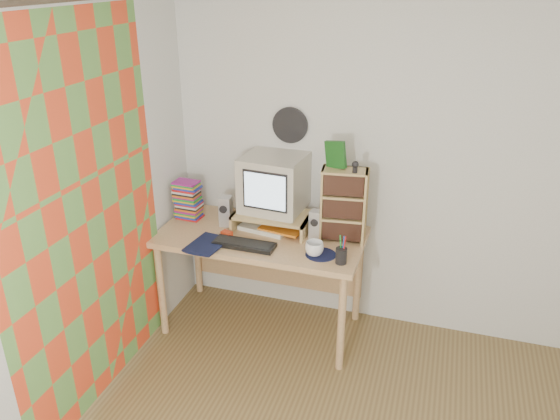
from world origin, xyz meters
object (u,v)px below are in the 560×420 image
Objects in this scene: dvd_stack at (188,202)px; diary at (194,240)px; cd_rack at (343,205)px; mug at (314,249)px; crt_monitor at (272,185)px; desk at (264,247)px; keyboard at (244,244)px.

dvd_stack is 0.96× the size of diary.
cd_rack reaches higher than diary.
crt_monitor is at bearing 139.71° from mug.
cd_rack is 4.18× the size of mug.
mug is 0.80m from diary.
desk is at bearing -0.04° from dvd_stack.
dvd_stack reaches higher than mug.
cd_rack is 0.36m from mug.
crt_monitor is at bearing 51.88° from diary.
desk is at bearing 81.57° from keyboard.
keyboard is 1.68× the size of dvd_stack.
dvd_stack is at bearing 173.20° from cd_rack.
diary reaches higher than keyboard.
mug is (-0.12, -0.28, -0.20)m from cd_rack.
keyboard is (-0.04, -0.26, 0.15)m from desk.
cd_rack is (1.13, 0.01, 0.12)m from dvd_stack.
cd_rack is at bearing 67.18° from mug.
crt_monitor reaches higher than diary.
cd_rack is (0.54, 0.04, 0.38)m from desk.
dvd_stack is 1.13m from cd_rack.
mug is (0.47, 0.02, 0.03)m from keyboard.
cd_rack is at bearing 4.19° from desk.
crt_monitor is 0.82× the size of cd_rack.
desk is 0.64m from dvd_stack.
dvd_stack is at bearing -170.49° from crt_monitor.
desk is 0.52m from mug.
crt_monitor is 0.65m from diary.
desk is at bearing 47.72° from diary.
desk is 3.46× the size of crt_monitor.
desk is 2.85× the size of cd_rack.
cd_rack reaches higher than dvd_stack.
diary is at bearing -174.18° from mug.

